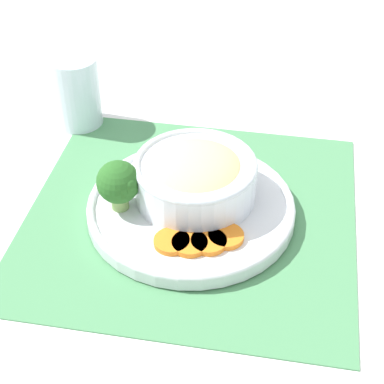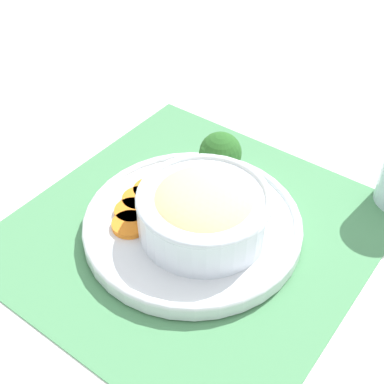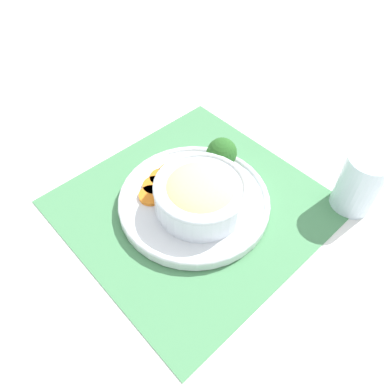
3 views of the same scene
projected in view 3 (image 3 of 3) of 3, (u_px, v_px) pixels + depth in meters
ground_plane at (194, 206)px, 0.69m from camera, size 4.00×4.00×0.00m
placemat at (194, 205)px, 0.69m from camera, size 0.48×0.47×0.00m
plate at (194, 201)px, 0.68m from camera, size 0.27×0.27×0.02m
bowl at (199, 194)px, 0.64m from camera, size 0.16×0.16×0.07m
broccoli_floret at (222, 153)px, 0.69m from camera, size 0.06×0.06×0.07m
carrot_slice_near at (171, 172)px, 0.71m from camera, size 0.04×0.04×0.01m
carrot_slice_middle at (162, 178)px, 0.70m from camera, size 0.04×0.04×0.01m
carrot_slice_far at (155, 186)px, 0.69m from camera, size 0.04×0.04×0.01m
carrot_slice_extra at (151, 195)px, 0.68m from camera, size 0.04×0.04×0.01m
water_glass at (358, 186)px, 0.65m from camera, size 0.07×0.07×0.11m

